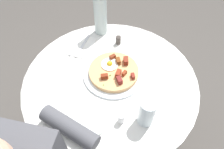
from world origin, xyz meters
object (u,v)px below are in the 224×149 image
(dining_table, at_px, (110,99))
(water_glass, at_px, (147,112))
(pizza_plate, at_px, (114,74))
(bread_plate, at_px, (90,119))
(salt_shaker, at_px, (121,118))
(pepper_shaker, at_px, (118,40))
(breakfast_pizza, at_px, (114,71))
(knife, at_px, (77,44))
(water_bottle, at_px, (100,12))
(fork, at_px, (83,46))

(dining_table, xyz_separation_m, water_glass, (0.18, 0.19, 0.25))
(water_glass, bearing_deg, pizza_plate, -139.57)
(pizza_plate, height_order, water_glass, water_glass)
(bread_plate, bearing_deg, dining_table, 170.32)
(salt_shaker, bearing_deg, pepper_shaker, -167.02)
(water_glass, bearing_deg, breakfast_pizza, -139.89)
(pizza_plate, distance_m, knife, 0.29)
(breakfast_pizza, relative_size, bread_plate, 1.45)
(salt_shaker, relative_size, pepper_shaker, 1.10)
(water_bottle, distance_m, salt_shaker, 0.59)
(dining_table, bearing_deg, bread_plate, -9.68)
(fork, height_order, salt_shaker, salt_shaker)
(bread_plate, bearing_deg, water_glass, 101.37)
(fork, relative_size, water_bottle, 0.66)
(water_glass, xyz_separation_m, salt_shaker, (0.03, -0.10, -0.04))
(water_bottle, distance_m, pepper_shaker, 0.18)
(bread_plate, height_order, water_bottle, water_bottle)
(fork, relative_size, salt_shaker, 3.43)
(fork, height_order, water_bottle, water_bottle)
(dining_table, distance_m, water_bottle, 0.48)
(dining_table, height_order, fork, fork)
(dining_table, relative_size, knife, 4.71)
(pizza_plate, bearing_deg, fork, -126.32)
(water_bottle, xyz_separation_m, salt_shaker, (0.54, 0.22, -0.11))
(dining_table, bearing_deg, water_glass, 47.21)
(pizza_plate, relative_size, salt_shaker, 5.73)
(fork, xyz_separation_m, water_bottle, (-0.14, 0.07, 0.13))
(pizza_plate, distance_m, fork, 0.26)
(breakfast_pizza, xyz_separation_m, pepper_shaker, (-0.22, -0.02, -0.00))
(bread_plate, bearing_deg, fork, -158.54)
(water_bottle, relative_size, pepper_shaker, 5.76)
(knife, relative_size, salt_shaker, 3.43)
(water_glass, xyz_separation_m, water_bottle, (-0.51, -0.32, 0.07))
(pepper_shaker, bearing_deg, bread_plate, -2.91)
(bread_plate, height_order, salt_shaker, salt_shaker)
(salt_shaker, xyz_separation_m, pepper_shaker, (-0.46, -0.11, -0.00))
(dining_table, distance_m, pepper_shaker, 0.33)
(breakfast_pizza, height_order, water_glass, water_glass)
(breakfast_pizza, height_order, bread_plate, breakfast_pizza)
(pizza_plate, height_order, pepper_shaker, pepper_shaker)
(dining_table, xyz_separation_m, breakfast_pizza, (-0.04, 0.01, 0.20))
(dining_table, height_order, pizza_plate, pizza_plate)
(breakfast_pizza, distance_m, fork, 0.26)
(pepper_shaker, bearing_deg, dining_table, 2.99)
(pizza_plate, bearing_deg, water_bottle, -154.82)
(knife, bearing_deg, salt_shaker, -133.62)
(breakfast_pizza, bearing_deg, water_bottle, -154.57)
(water_bottle, relative_size, salt_shaker, 5.22)
(water_glass, bearing_deg, salt_shaker, -74.79)
(bread_plate, relative_size, knife, 0.93)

